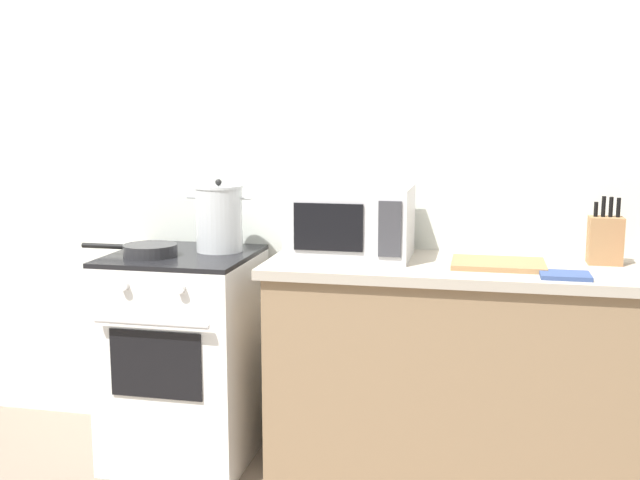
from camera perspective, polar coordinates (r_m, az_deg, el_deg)
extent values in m
cube|color=silver|center=(3.42, 1.99, 5.10)|extent=(4.40, 0.10, 2.50)
cube|color=#8C7051|center=(3.19, 11.58, -10.31)|extent=(1.64, 0.56, 0.88)
cube|color=#ADA393|center=(3.07, 11.86, -2.20)|extent=(1.70, 0.60, 0.04)
cube|color=white|center=(3.41, -10.18, -8.80)|extent=(0.60, 0.60, 0.90)
cube|color=black|center=(3.30, -10.41, -1.18)|extent=(0.60, 0.60, 0.02)
cube|color=black|center=(3.12, -12.36, -9.22)|extent=(0.39, 0.01, 0.28)
cylinder|color=silver|center=(3.05, -12.68, -6.16)|extent=(0.48, 0.02, 0.02)
cylinder|color=silver|center=(3.08, -14.66, -3.39)|extent=(0.04, 0.02, 0.04)
cylinder|color=silver|center=(2.98, -10.54, -3.66)|extent=(0.04, 0.02, 0.04)
cylinder|color=silver|center=(3.31, -7.65, 1.53)|extent=(0.20, 0.20, 0.28)
cylinder|color=silver|center=(3.29, -7.70, 4.01)|extent=(0.21, 0.21, 0.01)
sphere|color=black|center=(3.29, -7.71, 4.36)|extent=(0.03, 0.03, 0.03)
cylinder|color=silver|center=(3.34, -9.65, 3.22)|extent=(0.05, 0.01, 0.01)
cylinder|color=silver|center=(3.26, -5.67, 3.15)|extent=(0.05, 0.01, 0.01)
cylinder|color=#28282B|center=(3.26, -12.74, -0.76)|extent=(0.23, 0.23, 0.05)
cylinder|color=black|center=(3.35, -16.06, -0.44)|extent=(0.20, 0.02, 0.02)
cube|color=silver|center=(3.15, 2.37, 1.42)|extent=(0.50, 0.36, 0.30)
cube|color=black|center=(2.98, 0.63, 0.97)|extent=(0.28, 0.01, 0.19)
cube|color=#38383D|center=(2.94, 5.31, 0.82)|extent=(0.09, 0.01, 0.22)
cube|color=#997047|center=(3.04, 13.35, -1.77)|extent=(0.36, 0.26, 0.02)
cube|color=#997047|center=(3.20, 20.80, -0.04)|extent=(0.13, 0.10, 0.19)
cylinder|color=black|center=(3.18, 20.19, 2.20)|extent=(0.02, 0.02, 0.06)
cylinder|color=black|center=(3.18, 20.70, 2.39)|extent=(0.02, 0.02, 0.08)
cylinder|color=black|center=(3.19, 21.19, 2.35)|extent=(0.02, 0.02, 0.08)
cylinder|color=black|center=(3.19, 21.69, 2.30)|extent=(0.02, 0.02, 0.08)
cube|color=#33477A|center=(2.90, 18.09, -2.56)|extent=(0.18, 0.14, 0.02)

